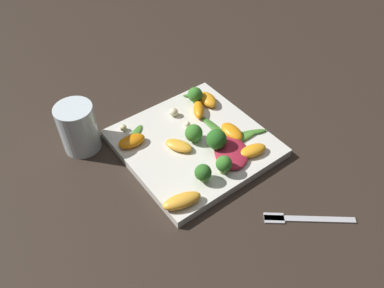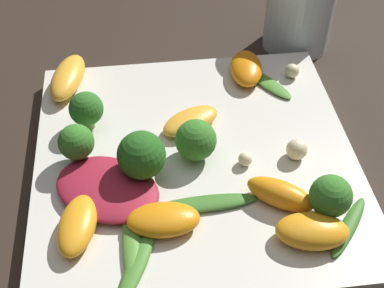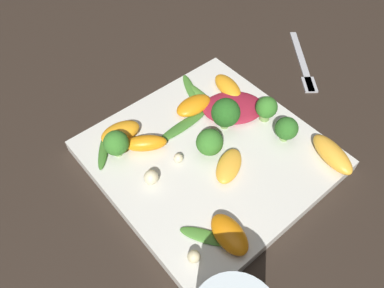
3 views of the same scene
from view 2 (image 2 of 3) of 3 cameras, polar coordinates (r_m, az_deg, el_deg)
The scene contains 24 objects.
ground_plane at distance 0.49m, azimuth 0.38°, elevation -2.80°, with size 2.40×2.40×0.00m, color #2D231C.
plate at distance 0.48m, azimuth 0.39°, elevation -2.06°, with size 0.28×0.28×0.02m.
drinking_glass at distance 0.62m, azimuth 11.50°, elevation 14.39°, with size 0.08×0.08×0.10m.
radicchio_leaf_0 at distance 0.45m, azimuth -9.02°, elevation -4.71°, with size 0.11×0.11×0.01m.
orange_segment_0 at distance 0.42m, azimuth -12.14°, elevation -8.46°, with size 0.06×0.04×0.02m.
orange_segment_1 at distance 0.50m, azimuth -0.18°, elevation 2.48°, with size 0.05×0.06×0.02m.
orange_segment_2 at distance 0.42m, azimuth 12.68°, elevation -9.05°, with size 0.04×0.06×0.02m.
orange_segment_3 at distance 0.44m, azimuth 9.42°, elevation -5.28°, with size 0.05×0.06×0.02m.
orange_segment_4 at distance 0.55m, azimuth -13.11°, elevation 6.94°, with size 0.08×0.05×0.02m.
orange_segment_5 at distance 0.56m, azimuth 5.80°, elevation 8.04°, with size 0.06×0.04×0.02m.
orange_segment_6 at distance 0.42m, azimuth -3.07°, elevation -8.06°, with size 0.04×0.06×0.02m.
broccoli_floret_0 at distance 0.47m, azimuth -12.23°, elevation 0.06°, with size 0.03×0.03×0.04m.
broccoli_floret_1 at distance 0.44m, azimuth -5.41°, elevation -1.26°, with size 0.04×0.04×0.05m.
broccoli_floret_2 at distance 0.50m, azimuth -11.22°, elevation 3.65°, with size 0.03×0.03×0.04m.
broccoli_floret_3 at distance 0.43m, azimuth 14.56°, elevation -5.44°, with size 0.03×0.03×0.04m.
broccoli_floret_4 at distance 0.46m, azimuth -0.26°, elevation 0.67°, with size 0.04×0.04×0.04m.
arugula_sprig_0 at distance 0.44m, azimuth 1.89°, elevation -6.33°, with size 0.02×0.09×0.01m.
arugula_sprig_1 at distance 0.44m, azimuth 16.36°, elevation -8.45°, with size 0.06×0.05×0.01m.
arugula_sprig_2 at distance 0.55m, azimuth 8.15°, elevation 6.40°, with size 0.06×0.05×0.00m.
arugula_sprig_3 at distance 0.40m, azimuth -5.87°, elevation -12.65°, with size 0.07×0.04×0.01m.
arugula_sprig_4 at distance 0.42m, azimuth -6.44°, elevation -9.94°, with size 0.09×0.02×0.01m.
macadamia_nut_0 at distance 0.47m, azimuth 5.69°, elevation -1.60°, with size 0.01×0.01×0.01m.
macadamia_nut_1 at distance 0.48m, azimuth 11.12°, elevation -0.56°, with size 0.02×0.02×0.02m.
macadamia_nut_2 at distance 0.56m, azimuth 10.63°, elevation 7.68°, with size 0.01×0.01×0.01m.
Camera 2 is at (0.32, -0.04, 0.36)m, focal length 50.00 mm.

